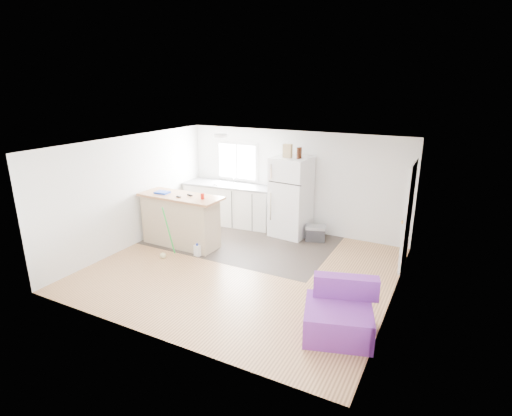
# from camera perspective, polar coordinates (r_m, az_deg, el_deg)

# --- Properties ---
(room) EXTENTS (5.51, 5.01, 2.41)m
(room) POSITION_cam_1_polar(r_m,az_deg,el_deg) (7.39, -1.94, -0.22)
(room) COLOR brown
(room) RESTS_ON ground
(vinyl_zone) EXTENTS (4.05, 2.50, 0.00)m
(vinyl_zone) POSITION_cam_1_polar(r_m,az_deg,el_deg) (9.16, -1.99, -4.64)
(vinyl_zone) COLOR #372F29
(vinyl_zone) RESTS_ON floor
(window) EXTENTS (1.18, 0.06, 0.98)m
(window) POSITION_cam_1_polar(r_m,az_deg,el_deg) (10.15, -2.72, 6.66)
(window) COLOR white
(window) RESTS_ON back_wall
(interior_door) EXTENTS (0.11, 0.92, 2.10)m
(interior_door) POSITION_cam_1_polar(r_m,az_deg,el_deg) (8.08, 20.88, -1.19)
(interior_door) COLOR white
(interior_door) RESTS_ON right_wall
(ceiling_fixture) EXTENTS (0.30, 0.30, 0.07)m
(ceiling_fixture) POSITION_cam_1_polar(r_m,az_deg,el_deg) (8.76, -5.07, 10.28)
(ceiling_fixture) COLOR white
(ceiling_fixture) RESTS_ON ceiling
(kitchen_cabinets) EXTENTS (2.36, 0.93, 1.33)m
(kitchen_cabinets) POSITION_cam_1_polar(r_m,az_deg,el_deg) (10.13, -3.86, 0.65)
(kitchen_cabinets) COLOR white
(kitchen_cabinets) RESTS_ON floor
(peninsula) EXTENTS (1.87, 0.74, 1.14)m
(peninsula) POSITION_cam_1_polar(r_m,az_deg,el_deg) (8.88, -10.71, -1.68)
(peninsula) COLOR #C4AF8D
(peninsula) RESTS_ON floor
(refrigerator) EXTENTS (0.89, 0.86, 1.85)m
(refrigerator) POSITION_cam_1_polar(r_m,az_deg,el_deg) (9.24, 5.02, 1.57)
(refrigerator) COLOR white
(refrigerator) RESTS_ON floor
(cooler) EXTENTS (0.53, 0.43, 0.35)m
(cooler) POSITION_cam_1_polar(r_m,az_deg,el_deg) (9.19, 8.48, -3.57)
(cooler) COLOR #2E2E30
(cooler) RESTS_ON floor
(purple_seat) EXTENTS (1.15, 1.13, 0.77)m
(purple_seat) POSITION_cam_1_polar(r_m,az_deg,el_deg) (5.99, 11.78, -14.76)
(purple_seat) COLOR purple
(purple_seat) RESTS_ON floor
(cleaner_jug) EXTENTS (0.14, 0.11, 0.28)m
(cleaner_jug) POSITION_cam_1_polar(r_m,az_deg,el_deg) (8.40, -8.39, -6.03)
(cleaner_jug) COLOR white
(cleaner_jug) RESTS_ON floor
(mop) EXTENTS (0.19, 0.32, 1.13)m
(mop) POSITION_cam_1_polar(r_m,az_deg,el_deg) (8.40, -12.89, -5.48)
(mop) COLOR green
(mop) RESTS_ON floor
(red_cup) EXTENTS (0.10, 0.10, 0.12)m
(red_cup) POSITION_cam_1_polar(r_m,az_deg,el_deg) (8.32, -7.65, 1.68)
(red_cup) COLOR red
(red_cup) RESTS_ON peninsula
(blue_tray) EXTENTS (0.31, 0.24, 0.04)m
(blue_tray) POSITION_cam_1_polar(r_m,az_deg,el_deg) (8.94, -13.26, 2.18)
(blue_tray) COLOR #143CC2
(blue_tray) RESTS_ON peninsula
(tool_a) EXTENTS (0.15, 0.09, 0.03)m
(tool_a) POSITION_cam_1_polar(r_m,az_deg,el_deg) (8.62, -9.43, 1.83)
(tool_a) COLOR black
(tool_a) RESTS_ON peninsula
(tool_b) EXTENTS (0.10, 0.05, 0.03)m
(tool_b) POSITION_cam_1_polar(r_m,az_deg,el_deg) (8.54, -11.02, 1.60)
(tool_b) COLOR black
(tool_b) RESTS_ON peninsula
(cardboard_box) EXTENTS (0.21, 0.11, 0.30)m
(cardboard_box) POSITION_cam_1_polar(r_m,az_deg,el_deg) (8.96, 4.54, 8.14)
(cardboard_box) COLOR tan
(cardboard_box) RESTS_ON refrigerator
(bottle_left) EXTENTS (0.09, 0.09, 0.25)m
(bottle_left) POSITION_cam_1_polar(r_m,az_deg,el_deg) (8.84, 6.05, 7.80)
(bottle_left) COLOR #351609
(bottle_left) RESTS_ON refrigerator
(bottle_right) EXTENTS (0.08, 0.08, 0.25)m
(bottle_right) POSITION_cam_1_polar(r_m,az_deg,el_deg) (8.88, 6.33, 7.85)
(bottle_right) COLOR #351609
(bottle_right) RESTS_ON refrigerator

